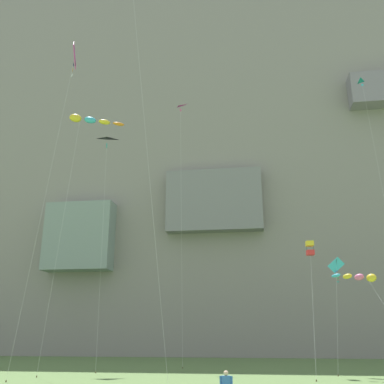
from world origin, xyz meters
The scene contains 9 objects.
cliff_face centered at (0.01, 61.81, 34.38)m, with size 180.00×31.58×68.83m.
kite_diamond_mid_center centered at (12.17, 24.69, 8.19)m, with size 1.65×1.42×9.32m.
kite_box_high_right centered at (10.08, 24.06, 9.98)m, with size 1.29×4.93×10.63m.
kite_windsock_upper_right centered at (-9.39, 21.16, 22.04)m, with size 4.84×3.34×22.43m.
kite_diamond_low_right centered at (-10.44, 19.03, 27.29)m, with size 1.70×4.22×29.09m.
kite_windsock_low_left centered at (13.33, 21.55, 7.22)m, with size 4.41×6.78×7.68m.
kite_delta_far_right centered at (-2.51, 30.77, 26.36)m, with size 1.64×2.11×28.20m.
kite_delta_high_left centered at (18.47, 30.76, 26.73)m, with size 1.00×5.59×29.81m.
kite_delta_front_field centered at (-9.31, 26.06, 21.67)m, with size 2.34×3.34×22.19m.
Camera 1 is at (5.20, -13.50, 3.21)m, focal length 40.54 mm.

